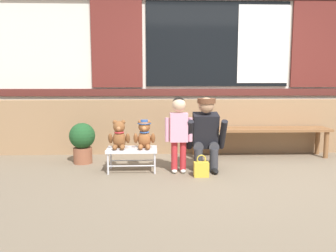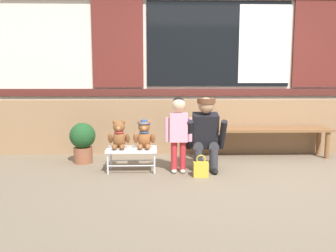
{
  "view_description": "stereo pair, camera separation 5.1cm",
  "coord_description": "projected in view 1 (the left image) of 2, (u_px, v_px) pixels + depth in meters",
  "views": [
    {
      "loc": [
        -1.09,
        -4.12,
        1.19
      ],
      "look_at": [
        -0.89,
        0.54,
        0.55
      ],
      "focal_mm": 37.49,
      "sensor_mm": 36.0,
      "label": 1
    },
    {
      "loc": [
        -1.03,
        -4.13,
        1.19
      ],
      "look_at": [
        -0.89,
        0.54,
        0.55
      ],
      "focal_mm": 37.49,
      "sensor_mm": 36.0,
      "label": 2
    }
  ],
  "objects": [
    {
      "name": "handbag_on_ground",
      "position": [
        201.0,
        169.0,
        4.25
      ],
      "size": [
        0.18,
        0.11,
        0.27
      ],
      "color": "gold",
      "rests_on": "ground"
    },
    {
      "name": "teddy_bear_plain",
      "position": [
        119.0,
        136.0,
        4.45
      ],
      "size": [
        0.28,
        0.26,
        0.36
      ],
      "color": "brown",
      "rests_on": "small_display_bench"
    },
    {
      "name": "child_standing",
      "position": [
        179.0,
        126.0,
        4.38
      ],
      "size": [
        0.35,
        0.18,
        0.96
      ],
      "color": "#B7282D",
      "rests_on": "ground"
    },
    {
      "name": "ground_plane",
      "position": [
        242.0,
        176.0,
        4.29
      ],
      "size": [
        60.0,
        60.0,
        0.0
      ],
      "primitive_type": "plane",
      "color": "#756651"
    },
    {
      "name": "brick_low_wall",
      "position": [
        221.0,
        126.0,
        5.64
      ],
      "size": [
        8.07,
        0.25,
        0.85
      ],
      "primitive_type": "cube",
      "color": "#997551",
      "rests_on": "ground"
    },
    {
      "name": "shop_facade",
      "position": [
        217.0,
        39.0,
        5.96
      ],
      "size": [
        8.23,
        0.26,
        3.7
      ],
      "color": "silver",
      "rests_on": "ground"
    },
    {
      "name": "teddy_bear_with_hat",
      "position": [
        144.0,
        135.0,
        4.46
      ],
      "size": [
        0.28,
        0.27,
        0.36
      ],
      "color": "#93562D",
      "rests_on": "small_display_bench"
    },
    {
      "name": "small_display_bench",
      "position": [
        132.0,
        151.0,
        4.48
      ],
      "size": [
        0.64,
        0.36,
        0.3
      ],
      "color": "silver",
      "rests_on": "ground"
    },
    {
      "name": "adult_crouching",
      "position": [
        206.0,
        134.0,
        4.51
      ],
      "size": [
        0.5,
        0.49,
        0.95
      ],
      "color": "#333338",
      "rests_on": "ground"
    },
    {
      "name": "potted_plant",
      "position": [
        82.0,
        141.0,
        4.9
      ],
      "size": [
        0.36,
        0.36,
        0.57
      ],
      "color": "brown",
      "rests_on": "ground"
    },
    {
      "name": "wooden_bench_long",
      "position": [
        260.0,
        132.0,
        5.31
      ],
      "size": [
        2.1,
        0.4,
        0.44
      ],
      "color": "brown",
      "rests_on": "ground"
    }
  ]
}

